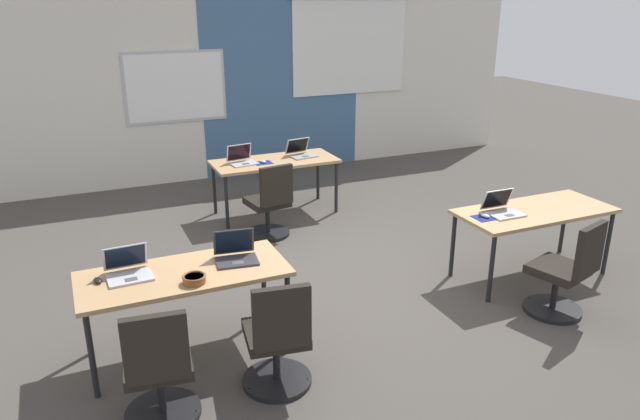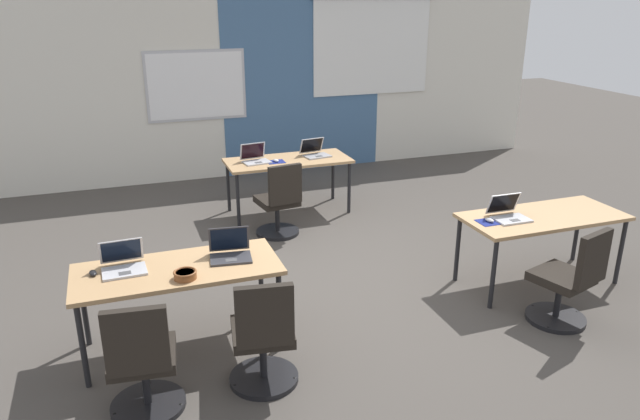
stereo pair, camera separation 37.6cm
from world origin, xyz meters
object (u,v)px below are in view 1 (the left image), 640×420
Objects in this scene: chair_near_left_end at (159,375)px; laptop_far_right at (301,152)px; mouse_near_left_end at (98,280)px; chair_far_left at (270,207)px; laptop_near_right_inner at (503,209)px; snack_bowl at (194,279)px; desk_near_left at (184,279)px; laptop_far_left at (242,160)px; laptop_near_left_end at (128,270)px; chair_near_left_inner at (278,344)px; laptop_near_left_inner at (236,254)px; desk_near_right at (535,215)px; mouse_far_left at (263,161)px; chair_near_right_inner at (565,277)px; mouse_near_right_inner at (485,216)px; desk_far_center at (275,165)px.

laptop_far_right reaches higher than chair_near_left_end.
chair_far_left is at bearing 44.02° from mouse_near_left_end.
snack_bowl is (-3.08, -0.26, -0.01)m from laptop_near_right_inner.
desk_near_left is 3.57m from laptop_far_right.
laptop_far_right is at bearing -117.85° from chair_near_left_end.
mouse_near_left_end is 3.36m from laptop_far_left.
laptop_near_left_end is at bearing 166.08° from desk_near_left.
chair_near_left_inner is at bearing -171.32° from chair_near_left_end.
desk_near_left is 14.97× the size of mouse_near_left_end.
laptop_near_left_end is at bearing -175.59° from laptop_near_left_inner.
mouse_far_left is (-1.93, 2.73, 0.08)m from desk_near_right.
chair_far_left is (-1.79, 2.79, 0.00)m from chair_near_right_inner.
chair_near_right_inner is at bearing -64.88° from mouse_far_left.
chair_far_left is (-1.48, 2.03, -0.36)m from mouse_near_right_inner.
mouse_near_right_inner is at bearing -3.65° from laptop_near_left_end.
laptop_far_left is (-1.88, 3.57, 0.39)m from chair_near_right_inner.
laptop_near_left_inner is (-2.68, 0.01, 0.00)m from laptop_near_right_inner.
chair_far_left is at bearing 55.39° from desk_near_left.
desk_far_center is at bearing 112.27° from mouse_near_right_inner.
desk_near_right is at bearing -73.78° from laptop_far_right.
desk_near_right is 14.59× the size of mouse_near_right_inner.
chair_near_right_inner is at bearing -83.13° from laptop_near_right_inner.
mouse_near_right_inner is 3.35m from chair_near_left_end.
chair_near_left_end is at bearing -118.73° from mouse_far_left.
mouse_far_left is (2.19, 2.65, 0.00)m from mouse_near_left_end.
laptop_near_left_end reaches higher than chair_near_left_inner.
laptop_near_left_inner is 3.28m from laptop_far_right.
laptop_far_right is at bearing -140.30° from chair_far_left.
desk_near_left is 1.74× the size of chair_near_left_inner.
chair_far_left is at bearing -114.20° from desk_far_center.
mouse_near_right_inner reaches higher than desk_near_left.
laptop_near_right_inner reaches higher than laptop_far_right.
mouse_near_left_end is 0.12× the size of chair_near_left_end.
desk_near_left is 1.74× the size of chair_far_left.
mouse_near_right_inner reaches higher than desk_far_center.
mouse_near_left_end is 0.96m from chair_near_left_end.
laptop_near_left_end is at bearing -130.03° from laptop_far_left.
laptop_near_left_inner reaches higher than laptop_far_right.
desk_near_right is 3.07m from laptop_near_left_inner.
chair_near_left_end and chair_near_left_inner have the same top height.
chair_near_left_end reaches higher than desk_near_left.
desk_near_left is 4.40× the size of laptop_near_left_inner.
chair_far_left is 2.25m from laptop_near_left_inner.
laptop_near_left_inner is at bearing -127.08° from chair_near_left_end.
laptop_near_left_end is 3.05× the size of mouse_far_left.
chair_near_left_inner is 0.79m from snack_bowl.
chair_far_left reaches higher than desk_near_right.
desk_near_left is 0.42m from laptop_near_left_end.
laptop_near_left_inner reaches higher than snack_bowl.
laptop_far_right is (0.82, 0.03, -0.00)m from laptop_far_left.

